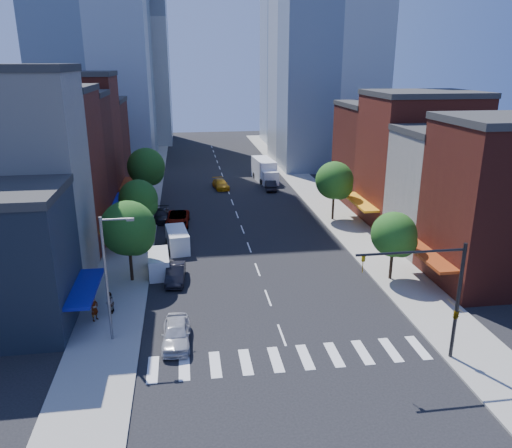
# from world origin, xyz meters

# --- Properties ---
(ground) EXTENTS (220.00, 220.00, 0.00)m
(ground) POSITION_xyz_m (0.00, 0.00, 0.00)
(ground) COLOR black
(ground) RESTS_ON ground
(sidewalk_left) EXTENTS (5.00, 120.00, 0.15)m
(sidewalk_left) POSITION_xyz_m (-12.50, 40.00, 0.07)
(sidewalk_left) COLOR gray
(sidewalk_left) RESTS_ON ground
(sidewalk_right) EXTENTS (5.00, 120.00, 0.15)m
(sidewalk_right) POSITION_xyz_m (12.50, 40.00, 0.07)
(sidewalk_right) COLOR gray
(sidewalk_right) RESTS_ON ground
(crosswalk) EXTENTS (19.00, 3.00, 0.01)m
(crosswalk) POSITION_xyz_m (0.00, -3.00, 0.01)
(crosswalk) COLOR silver
(crosswalk) RESTS_ON ground
(bldg_left_1) EXTENTS (12.00, 8.00, 18.00)m
(bldg_left_1) POSITION_xyz_m (-21.00, 12.00, 9.00)
(bldg_left_1) COLOR beige
(bldg_left_1) RESTS_ON ground
(bldg_left_2) EXTENTS (12.00, 9.00, 16.00)m
(bldg_left_2) POSITION_xyz_m (-21.00, 20.50, 8.00)
(bldg_left_2) COLOR maroon
(bldg_left_2) RESTS_ON ground
(bldg_left_3) EXTENTS (12.00, 8.00, 15.00)m
(bldg_left_3) POSITION_xyz_m (-21.00, 29.00, 7.50)
(bldg_left_3) COLOR #501A14
(bldg_left_3) RESTS_ON ground
(bldg_left_4) EXTENTS (12.00, 9.00, 17.00)m
(bldg_left_4) POSITION_xyz_m (-21.00, 37.50, 8.50)
(bldg_left_4) COLOR maroon
(bldg_left_4) RESTS_ON ground
(bldg_left_5) EXTENTS (12.00, 10.00, 13.00)m
(bldg_left_5) POSITION_xyz_m (-21.00, 47.00, 6.50)
(bldg_left_5) COLOR #501A14
(bldg_left_5) RESTS_ON ground
(bldg_right_0) EXTENTS (12.00, 9.00, 14.00)m
(bldg_right_0) POSITION_xyz_m (21.00, 6.50, 7.00)
(bldg_right_0) COLOR #501A14
(bldg_right_0) RESTS_ON ground
(bldg_right_1) EXTENTS (12.00, 8.00, 12.00)m
(bldg_right_1) POSITION_xyz_m (21.00, 15.00, 6.00)
(bldg_right_1) COLOR beige
(bldg_right_1) RESTS_ON ground
(bldg_right_2) EXTENTS (12.00, 10.00, 15.00)m
(bldg_right_2) POSITION_xyz_m (21.00, 24.00, 7.50)
(bldg_right_2) COLOR maroon
(bldg_right_2) RESTS_ON ground
(bldg_right_3) EXTENTS (12.00, 10.00, 13.00)m
(bldg_right_3) POSITION_xyz_m (21.00, 34.00, 6.50)
(bldg_right_3) COLOR #501A14
(bldg_right_3) RESTS_ON ground
(tower_far_w) EXTENTS (18.00, 18.00, 56.00)m
(tower_far_w) POSITION_xyz_m (-18.00, 95.00, 28.00)
(tower_far_w) COLOR #9EA5AD
(tower_far_w) RESTS_ON ground
(traffic_signal) EXTENTS (7.24, 2.24, 8.00)m
(traffic_signal) POSITION_xyz_m (9.94, -4.50, 4.16)
(traffic_signal) COLOR black
(traffic_signal) RESTS_ON sidewalk_right
(streetlight) EXTENTS (2.25, 0.25, 9.00)m
(streetlight) POSITION_xyz_m (-11.81, 1.00, 5.28)
(streetlight) COLOR slate
(streetlight) RESTS_ON sidewalk_left
(tree_left_near) EXTENTS (4.80, 4.80, 7.30)m
(tree_left_near) POSITION_xyz_m (-11.35, 10.92, 4.87)
(tree_left_near) COLOR black
(tree_left_near) RESTS_ON sidewalk_left
(tree_left_mid) EXTENTS (4.20, 4.20, 6.65)m
(tree_left_mid) POSITION_xyz_m (-11.35, 21.92, 4.53)
(tree_left_mid) COLOR black
(tree_left_mid) RESTS_ON sidewalk_left
(tree_left_far) EXTENTS (5.00, 5.00, 7.75)m
(tree_left_far) POSITION_xyz_m (-11.35, 35.92, 5.20)
(tree_left_far) COLOR black
(tree_left_far) RESTS_ON sidewalk_left
(tree_right_near) EXTENTS (4.00, 4.00, 6.20)m
(tree_right_near) POSITION_xyz_m (11.65, 7.92, 4.19)
(tree_right_near) COLOR black
(tree_right_near) RESTS_ON sidewalk_right
(tree_right_far) EXTENTS (4.60, 4.60, 7.20)m
(tree_right_far) POSITION_xyz_m (11.65, 25.92, 4.86)
(tree_right_far) COLOR black
(tree_right_far) RESTS_ON sidewalk_right
(parked_car_front) EXTENTS (2.05, 4.85, 1.63)m
(parked_car_front) POSITION_xyz_m (-7.50, -0.02, 0.82)
(parked_car_front) COLOR #B2B2B7
(parked_car_front) RESTS_ON ground
(parked_car_second) EXTENTS (1.89, 4.67, 1.51)m
(parked_car_second) POSITION_xyz_m (-7.63, 10.43, 0.75)
(parked_car_second) COLOR black
(parked_car_second) RESTS_ON ground
(parked_car_third) EXTENTS (2.96, 5.84, 1.58)m
(parked_car_third) POSITION_xyz_m (-7.50, 26.79, 0.79)
(parked_car_third) COLOR #999999
(parked_car_third) RESTS_ON ground
(parked_car_rear) EXTENTS (2.11, 4.71, 1.34)m
(parked_car_rear) POSITION_xyz_m (-9.50, 28.95, 0.67)
(parked_car_rear) COLOR black
(parked_car_rear) RESTS_ON ground
(cargo_van_near) EXTENTS (2.10, 4.66, 1.94)m
(cargo_van_near) POSITION_xyz_m (-9.16, 12.39, 0.96)
(cargo_van_near) COLOR silver
(cargo_van_near) RESTS_ON ground
(cargo_van_far) EXTENTS (2.61, 5.19, 2.12)m
(cargo_van_far) POSITION_xyz_m (-7.48, 18.48, 1.05)
(cargo_van_far) COLOR white
(cargo_van_far) RESTS_ON ground
(taxi) EXTENTS (2.66, 5.15, 1.43)m
(taxi) POSITION_xyz_m (-1.00, 44.08, 0.71)
(taxi) COLOR orange
(taxi) RESTS_ON ground
(traffic_car_oncoming) EXTENTS (2.01, 4.71, 1.51)m
(traffic_car_oncoming) POSITION_xyz_m (6.50, 42.19, 0.75)
(traffic_car_oncoming) COLOR black
(traffic_car_oncoming) RESTS_ON ground
(traffic_car_far) EXTENTS (1.77, 3.95, 1.32)m
(traffic_car_far) POSITION_xyz_m (7.28, 56.11, 0.66)
(traffic_car_far) COLOR #999999
(traffic_car_far) RESTS_ON ground
(box_truck) EXTENTS (3.31, 8.90, 3.51)m
(box_truck) POSITION_xyz_m (6.58, 48.42, 1.66)
(box_truck) COLOR white
(box_truck) RESTS_ON ground
(pedestrian_near) EXTENTS (0.77, 0.84, 1.93)m
(pedestrian_near) POSITION_xyz_m (-13.59, 3.91, 1.12)
(pedestrian_near) COLOR #999999
(pedestrian_near) RESTS_ON sidewalk_left
(pedestrian_far) EXTENTS (0.77, 0.93, 1.75)m
(pedestrian_far) POSITION_xyz_m (-12.61, 4.86, 1.03)
(pedestrian_far) COLOR #999999
(pedestrian_far) RESTS_ON sidewalk_left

